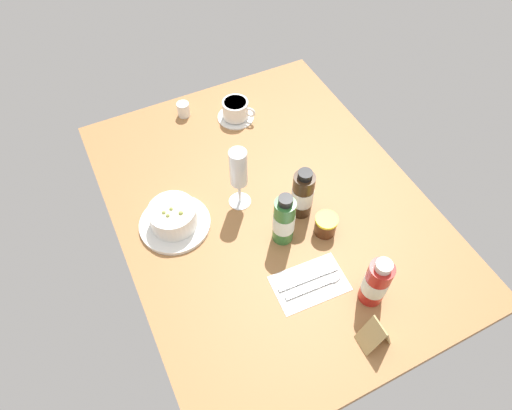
{
  "coord_description": "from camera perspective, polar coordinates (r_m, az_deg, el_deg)",
  "views": [
    {
      "loc": [
        67.18,
        -37.21,
        103.1
      ],
      "look_at": [
        1.74,
        -5.1,
        4.76
      ],
      "focal_mm": 31.63,
      "sensor_mm": 36.0,
      "label": 1
    }
  ],
  "objects": [
    {
      "name": "coffee_cup",
      "position": [
        1.51,
        -2.58,
        11.9
      ],
      "size": [
        12.08,
        12.08,
        6.64
      ],
      "color": "white",
      "rests_on": "ground_plane"
    },
    {
      "name": "sauce_bottle_green",
      "position": [
        1.16,
        3.55,
        -1.95
      ],
      "size": [
        5.73,
        5.73,
        17.18
      ],
      "color": "#337233",
      "rests_on": "ground_plane"
    },
    {
      "name": "sauce_bottle_brown",
      "position": [
        1.22,
        5.91,
        1.37
      ],
      "size": [
        5.96,
        5.96,
        16.49
      ],
      "color": "#382314",
      "rests_on": "ground_plane"
    },
    {
      "name": "cutlery_setting",
      "position": [
        1.16,
        7.02,
        -9.69
      ],
      "size": [
        12.63,
        19.08,
        0.9
      ],
      "color": "white",
      "rests_on": "ground_plane"
    },
    {
      "name": "porridge_bowl",
      "position": [
        1.23,
        -10.4,
        -1.58
      ],
      "size": [
        19.54,
        19.54,
        8.03
      ],
      "color": "white",
      "rests_on": "ground_plane"
    },
    {
      "name": "ground_plane",
      "position": [
        1.3,
        1.68,
        -0.3
      ],
      "size": [
        110.0,
        84.0,
        3.0
      ],
      "primitive_type": "cube",
      "color": "#9E6B3D"
    },
    {
      "name": "creamer_jug",
      "position": [
        1.54,
        -9.19,
        11.89
      ],
      "size": [
        4.95,
        4.04,
        5.38
      ],
      "color": "white",
      "rests_on": "ground_plane"
    },
    {
      "name": "wine_glass",
      "position": [
        1.19,
        -2.23,
        4.35
      ],
      "size": [
        6.37,
        6.37,
        20.35
      ],
      "color": "white",
      "rests_on": "ground_plane"
    },
    {
      "name": "jam_jar",
      "position": [
        1.22,
        8.79,
        -2.51
      ],
      "size": [
        6.15,
        6.15,
        5.89
      ],
      "color": "#502914",
      "rests_on": "ground_plane"
    },
    {
      "name": "menu_card",
      "position": [
        1.09,
        14.97,
        -15.35
      ],
      "size": [
        5.13,
        6.87,
        9.22
      ],
      "color": "tan",
      "rests_on": "ground_plane"
    },
    {
      "name": "sauce_bottle_red",
      "position": [
        1.11,
        14.95,
        -9.45
      ],
      "size": [
        6.09,
        6.09,
        16.2
      ],
      "color": "#B21E19",
      "rests_on": "ground_plane"
    }
  ]
}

